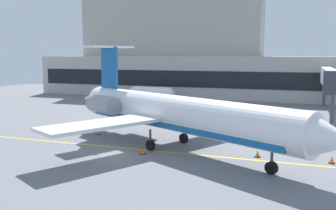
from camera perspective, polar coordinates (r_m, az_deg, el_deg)
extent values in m
cube|color=slate|center=(31.35, -8.30, -7.65)|extent=(120.00, 120.00, 0.10)
cube|color=yellow|center=(33.43, -6.34, -6.56)|extent=(108.00, 0.24, 0.01)
cube|color=red|center=(41.49, 7.14, -3.78)|extent=(0.30, 8.00, 0.01)
cube|color=#B7B2A8|center=(74.43, 6.32, 4.32)|extent=(70.48, 11.25, 7.87)
cube|color=#A8A49A|center=(79.80, 0.38, 11.69)|extent=(37.56, 7.88, 11.92)
cube|color=black|center=(68.94, 5.22, 3.91)|extent=(67.66, 0.12, 3.04)
cube|color=silver|center=(56.78, 23.24, 3.89)|extent=(1.40, 20.12, 2.40)
cube|color=#2D333D|center=(45.87, 24.04, 3.11)|extent=(2.40, 2.00, 2.64)
cylinder|color=#4C4C51|center=(65.54, 22.67, 1.58)|extent=(0.44, 0.44, 3.89)
cylinder|color=#4C4C51|center=(47.87, 23.69, -0.50)|extent=(0.44, 0.44, 3.89)
cylinder|color=white|center=(32.35, 1.42, -1.30)|extent=(23.32, 14.36, 3.10)
cube|color=#145999|center=(32.49, 1.42, -2.78)|extent=(20.98, 12.93, 0.56)
cone|color=white|center=(24.61, 23.70, -4.78)|extent=(4.44, 4.28, 3.04)
cone|color=white|center=(43.28, -11.28, 0.82)|extent=(4.79, 4.22, 2.63)
cube|color=white|center=(38.48, 6.11, -0.61)|extent=(7.58, 10.20, 0.28)
cube|color=white|center=(30.23, -10.32, -2.94)|extent=(7.58, 10.20, 0.28)
cylinder|color=gray|center=(39.84, -3.91, 0.71)|extent=(4.08, 3.25, 1.70)
cylinder|color=gray|center=(37.03, -9.85, 0.09)|extent=(4.08, 3.25, 1.70)
cube|color=#145999|center=(40.15, -8.91, 5.65)|extent=(2.58, 1.52, 4.29)
cube|color=white|center=(40.13, -8.98, 8.72)|extent=(4.24, 5.40, 0.20)
cylinder|color=#3F3F44|center=(26.89, 15.52, -7.56)|extent=(0.20, 0.20, 1.15)
cylinder|color=black|center=(27.10, 15.46, -9.20)|extent=(0.96, 0.73, 0.90)
cylinder|color=#3F3F44|center=(34.94, 2.40, -3.80)|extent=(0.20, 0.20, 1.15)
cylinder|color=black|center=(35.11, 2.39, -5.08)|extent=(0.96, 0.73, 0.90)
cylinder|color=#3F3F44|center=(32.30, -2.71, -4.75)|extent=(0.20, 0.20, 1.15)
cylinder|color=black|center=(32.48, -2.70, -6.13)|extent=(0.96, 0.73, 0.90)
cube|color=silver|center=(40.72, 19.02, -3.43)|extent=(4.11, 3.09, 0.60)
cube|color=#B8B1A9|center=(40.12, 20.43, -2.30)|extent=(1.99, 1.97, 1.28)
cylinder|color=black|center=(40.97, 21.16, -3.90)|extent=(0.75, 0.55, 0.70)
cylinder|color=black|center=(39.51, 20.20, -4.27)|extent=(0.75, 0.55, 0.70)
cylinder|color=black|center=(42.07, 17.87, -3.46)|extent=(0.75, 0.55, 0.70)
cylinder|color=black|center=(40.65, 16.81, -3.79)|extent=(0.75, 0.55, 0.70)
cylinder|color=white|center=(65.33, -2.55, 1.77)|extent=(6.72, 3.07, 2.34)
sphere|color=white|center=(63.84, 0.01, 1.65)|extent=(2.29, 2.29, 2.29)
sphere|color=white|center=(66.95, -4.99, 1.90)|extent=(2.29, 2.29, 2.29)
cube|color=#59595B|center=(66.24, -4.10, 0.67)|extent=(0.60, 2.11, 0.35)
cube|color=#59595B|center=(64.77, -0.95, 0.53)|extent=(0.60, 2.11, 0.35)
cone|color=orange|center=(31.29, 23.65, -7.64)|extent=(0.36, 0.36, 0.55)
cube|color=black|center=(31.36, 23.63, -8.09)|extent=(0.47, 0.47, 0.04)
cone|color=orange|center=(31.35, -3.85, -6.97)|extent=(0.36, 0.36, 0.55)
cube|color=black|center=(31.42, -3.85, -7.42)|extent=(0.47, 0.47, 0.04)
cone|color=orange|center=(31.27, 13.47, -7.21)|extent=(0.36, 0.36, 0.55)
cube|color=black|center=(31.34, 13.46, -7.66)|extent=(0.47, 0.47, 0.04)
cone|color=orange|center=(39.48, -10.55, -4.04)|extent=(0.36, 0.36, 0.55)
cube|color=black|center=(39.53, -10.54, -4.40)|extent=(0.47, 0.47, 0.04)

